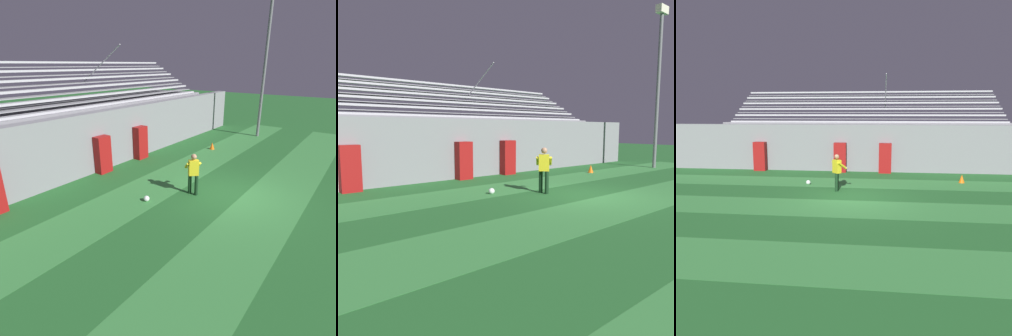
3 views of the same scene
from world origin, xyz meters
The scene contains 12 objects.
ground_plane centered at (0.00, 0.00, 0.00)m, with size 80.00×80.00×0.00m, color #236028.
turf_stripe_mid centered at (0.00, -1.52, 0.00)m, with size 28.00×2.24×0.01m, color #38843D.
turf_stripe_far centered at (0.00, 2.96, 0.00)m, with size 28.00×2.24×0.01m, color #38843D.
back_wall centered at (0.00, 6.50, 1.40)m, with size 24.00×0.60×2.80m, color gray.
padding_pillar_gate_left centered at (-1.33, 5.95, 0.88)m, with size 0.72×0.44×1.75m, color maroon.
padding_pillar_gate_right centered at (1.33, 5.95, 0.88)m, with size 0.72×0.44×1.75m, color maroon.
padding_pillar_far_left centered at (-6.26, 5.95, 0.88)m, with size 0.72×0.44×1.75m, color maroon.
bleacher_stand centered at (0.00, 9.19, 1.51)m, with size 18.00×4.75×5.83m.
floodlight_pole centered at (10.07, 2.57, 5.81)m, with size 0.90×0.36×9.38m.
goalkeeper centered at (-0.87, 1.26, 0.95)m, with size 0.74×0.74×1.67m.
soccer_ball centered at (-2.45, 2.32, 0.11)m, with size 0.22×0.22×0.22m, color white.
traffic_cone centered at (5.18, 3.61, 0.21)m, with size 0.30×0.30×0.42m, color orange.
Camera 2 is at (-9.42, -6.95, 2.33)m, focal length 35.00 mm.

